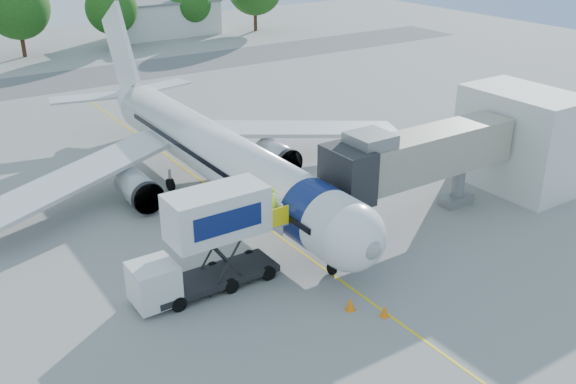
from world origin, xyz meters
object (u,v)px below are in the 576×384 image
aircraft (214,152)px  jet_bridge (412,158)px  ground_tug (416,338)px  catering_hiloader (207,242)px

aircraft → jet_bridge: 13.77m
aircraft → ground_tug: size_ratio=8.61×
aircraft → ground_tug: aircraft is taller
jet_bridge → catering_hiloader: (-14.26, -0.00, -1.58)m
aircraft → catering_hiloader: bearing=-119.4°
ground_tug → jet_bridge: bearing=69.9°
aircraft → ground_tug: bearing=-92.8°
jet_bridge → aircraft: bearing=125.7°
aircraft → jet_bridge: size_ratio=2.71×
ground_tug → aircraft: bearing=109.0°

